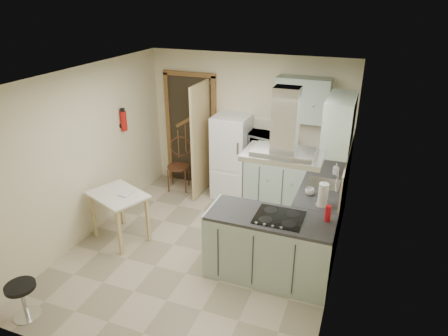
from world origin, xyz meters
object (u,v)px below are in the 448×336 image
at_px(bentwood_chair, 178,167).
at_px(microwave, 261,142).
at_px(fridge, 231,157).
at_px(peninsula, 270,247).
at_px(stool, 24,301).
at_px(drop_leaf_table, 120,217).
at_px(extractor_hood, 283,155).

xyz_separation_m(bentwood_chair, microwave, (1.52, 0.19, 0.61)).
height_order(bentwood_chair, microwave, microwave).
bearing_deg(fridge, microwave, 7.66).
bearing_deg(bentwood_chair, fridge, -7.93).
bearing_deg(peninsula, bentwood_chair, 140.17).
xyz_separation_m(bentwood_chair, stool, (-0.18, -3.53, -0.23)).
distance_m(fridge, drop_leaf_table, 2.22).
bearing_deg(drop_leaf_table, fridge, 83.80).
relative_size(fridge, extractor_hood, 1.67).
distance_m(stool, microwave, 4.18).
bearing_deg(peninsula, stool, -145.21).
height_order(fridge, microwave, fridge).
height_order(peninsula, extractor_hood, extractor_hood).
bearing_deg(peninsula, fridge, 121.74).
bearing_deg(extractor_hood, drop_leaf_table, 178.48).
bearing_deg(microwave, fridge, -157.27).
height_order(extractor_hood, drop_leaf_table, extractor_hood).
bearing_deg(drop_leaf_table, bentwood_chair, 110.95).
height_order(stool, microwave, microwave).
bearing_deg(fridge, bentwood_chair, -173.04).
bearing_deg(peninsula, drop_leaf_table, 178.42).
distance_m(peninsula, stool, 2.95).
xyz_separation_m(extractor_hood, drop_leaf_table, (-2.38, 0.06, -1.34)).
relative_size(fridge, stool, 3.36).
bearing_deg(extractor_hood, stool, -146.29).
bearing_deg(stool, fridge, 72.02).
bearing_deg(bentwood_chair, drop_leaf_table, -106.57).
xyz_separation_m(fridge, drop_leaf_table, (-1.06, -1.92, -0.37)).
xyz_separation_m(extractor_hood, stool, (-2.51, -1.68, -1.50)).
height_order(peninsula, stool, peninsula).
bearing_deg(stool, bentwood_chair, 87.02).
bearing_deg(peninsula, extractor_hood, 0.00).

